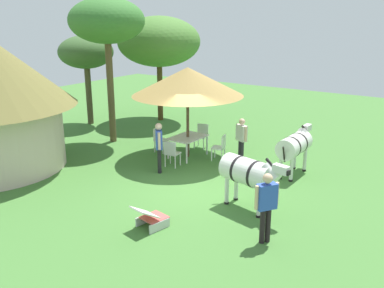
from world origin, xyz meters
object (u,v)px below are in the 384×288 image
zebra_by_umbrella (250,173)px  acacia_tree_far_lawn (107,22)px  patio_chair_near_lawn (171,152)px  guest_behind_table (241,136)px  striped_lounge_chair (151,218)px  patio_chair_west_end (202,134)px  patio_chair_near_hut (221,146)px  patio_dining_table (188,139)px  zebra_nearest_camera (295,145)px  shade_umbrella (188,82)px  patio_chair_east_end (160,138)px  acacia_tree_behind_hut (86,53)px  acacia_tree_right_background (159,42)px  standing_watcher (266,202)px  guest_beside_umbrella (159,143)px

zebra_by_umbrella → acacia_tree_far_lawn: (2.55, 7.34, 3.62)m
patio_chair_near_lawn → zebra_by_umbrella: zebra_by_umbrella is taller
guest_behind_table → striped_lounge_chair: size_ratio=1.71×
patio_chair_west_end → patio_chair_near_hut: bearing=138.0°
patio_dining_table → acacia_tree_far_lawn: acacia_tree_far_lawn is taller
guest_behind_table → zebra_nearest_camera: (-0.09, -1.93, 0.04)m
patio_chair_west_end → patio_chair_near_lawn: 2.42m
zebra_by_umbrella → acacia_tree_far_lawn: size_ratio=0.38×
patio_chair_near_hut → striped_lounge_chair: patio_chair_near_hut is taller
shade_umbrella → patio_chair_east_end: bearing=94.3°
guest_behind_table → zebra_by_umbrella: (-3.16, -1.90, 0.07)m
guest_behind_table → acacia_tree_far_lawn: bearing=-146.3°
patio_chair_near_hut → patio_chair_west_end: bearing=42.0°
striped_lounge_chair → zebra_by_umbrella: (2.22, -1.47, 0.75)m
zebra_nearest_camera → zebra_by_umbrella: (-3.07, 0.03, 0.03)m
zebra_by_umbrella → acacia_tree_behind_hut: bearing=-98.8°
patio_chair_east_end → zebra_nearest_camera: size_ratio=0.42×
acacia_tree_far_lawn → acacia_tree_behind_hut: 3.57m
zebra_nearest_camera → patio_chair_east_end: bearing=-172.8°
acacia_tree_right_background → acacia_tree_behind_hut: bearing=136.9°
patio_chair_near_hut → zebra_by_umbrella: zebra_by_umbrella is taller
patio_dining_table → patio_chair_west_end: size_ratio=1.54×
zebra_by_umbrella → zebra_nearest_camera: bearing=-167.8°
guest_behind_table → standing_watcher: 5.39m
patio_dining_table → acacia_tree_behind_hut: bearing=77.6°
standing_watcher → striped_lounge_chair: size_ratio=1.82×
guest_beside_umbrella → zebra_by_umbrella: guest_beside_umbrella is taller
patio_chair_east_end → guest_beside_umbrella: size_ratio=0.55×
patio_chair_near_hut → acacia_tree_far_lawn: size_ratio=0.16×
patio_chair_near_hut → striped_lounge_chair: (-5.18, -1.12, -0.27)m
patio_chair_east_end → standing_watcher: standing_watcher is taller
patio_chair_near_hut → acacia_tree_right_background: acacia_tree_right_background is taller
shade_umbrella → patio_chair_near_lawn: bearing=-172.0°
guest_beside_umbrella → acacia_tree_behind_hut: acacia_tree_behind_hut is taller
patio_chair_east_end → acacia_tree_behind_hut: (1.52, 5.30, 2.72)m
patio_dining_table → zebra_by_umbrella: size_ratio=0.66×
patio_chair_near_hut → patio_chair_west_end: same height
patio_dining_table → guest_behind_table: (0.51, -1.86, 0.27)m
patio_dining_table → patio_chair_west_end: 1.22m
patio_chair_near_lawn → patio_dining_table: bearing=90.0°
zebra_nearest_camera → acacia_tree_behind_hut: (1.01, 10.30, 2.27)m
patio_dining_table → guest_behind_table: bearing=-74.5°
zebra_nearest_camera → patio_chair_near_lawn: bearing=-154.5°
striped_lounge_chair → acacia_tree_far_lawn: size_ratio=0.16×
acacia_tree_far_lawn → acacia_tree_behind_hut: acacia_tree_far_lawn is taller
patio_chair_west_end → guest_beside_umbrella: guest_beside_umbrella is taller
acacia_tree_far_lawn → standing_watcher: bearing=-114.8°
patio_chair_near_lawn → striped_lounge_chair: (-3.67, -2.12, -0.27)m
guest_beside_umbrella → striped_lounge_chair: (-3.04, -2.14, -0.73)m
acacia_tree_far_lawn → zebra_by_umbrella: bearing=-109.2°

